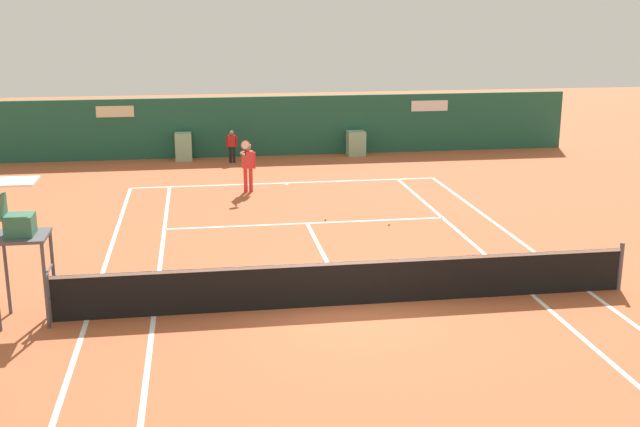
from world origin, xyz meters
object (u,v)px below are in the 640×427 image
Objects in this scene: ball_kid_left_post at (232,144)px; tennis_ball_mid_court at (244,197)px; player_on_baseline at (248,163)px; tennis_ball_by_sideline at (325,219)px; umpire_chair at (20,230)px; tennis_ball_near_service_line at (389,224)px.

tennis_ball_mid_court is at bearing 98.00° from ball_kid_left_post.
player_on_baseline is 26.93× the size of tennis_ball_by_sideline.
umpire_chair is at bearing -137.17° from tennis_ball_by_sideline.
ball_kid_left_post is 18.58× the size of tennis_ball_mid_court.
umpire_chair is at bearing 80.05° from ball_kid_left_post.
tennis_ball_near_service_line is at bearing 123.20° from umpire_chair.
player_on_baseline is at bearing 100.34° from ball_kid_left_post.
tennis_ball_mid_court is at bearing 62.95° from player_on_baseline.
ball_kid_left_post is at bearing 111.83° from tennis_ball_near_service_line.
tennis_ball_near_service_line is at bearing -25.45° from tennis_ball_by_sideline.
umpire_chair reaches higher than player_on_baseline.
tennis_ball_near_service_line is at bearing -45.75° from tennis_ball_mid_court.
tennis_ball_near_service_line is (3.84, -3.95, 0.00)m from tennis_ball_mid_court.
tennis_ball_mid_court is at bearing 153.29° from umpire_chair.
umpire_chair is 41.72× the size of tennis_ball_near_service_line.
player_on_baseline reaches higher than tennis_ball_by_sideline.
tennis_ball_by_sideline is (1.96, -3.90, -0.93)m from player_on_baseline.
ball_kid_left_post is 10.60m from tennis_ball_near_service_line.
tennis_ball_by_sideline is at bearing 154.55° from tennis_ball_near_service_line.
player_on_baseline is at bearing 75.35° from tennis_ball_mid_court.
tennis_ball_near_service_line is (3.94, -9.82, -0.69)m from ball_kid_left_post.
player_on_baseline reaches higher than tennis_ball_near_service_line.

